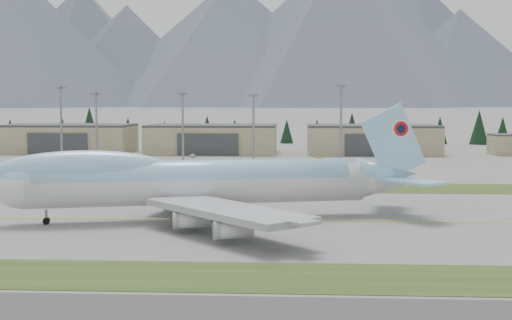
# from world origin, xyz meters

# --- Properties ---
(ground) EXTENTS (7000.00, 7000.00, 0.00)m
(ground) POSITION_xyz_m (0.00, 0.00, 0.00)
(ground) COLOR slate
(ground) RESTS_ON ground
(grass_strip_near) EXTENTS (400.00, 14.00, 0.08)m
(grass_strip_near) POSITION_xyz_m (0.00, -38.00, 0.00)
(grass_strip_near) COLOR #2A4518
(grass_strip_near) RESTS_ON ground
(grass_strip_far) EXTENTS (400.00, 18.00, 0.08)m
(grass_strip_far) POSITION_xyz_m (0.00, 45.00, 0.00)
(grass_strip_far) COLOR #2A4518
(grass_strip_far) RESTS_ON ground
(taxiway_line_main) EXTENTS (400.00, 0.40, 0.02)m
(taxiway_line_main) POSITION_xyz_m (0.00, 0.00, 0.00)
(taxiway_line_main) COLOR yellow
(taxiway_line_main) RESTS_ON ground
(boeing_747_freighter) EXTENTS (74.03, 61.93, 19.45)m
(boeing_747_freighter) POSITION_xyz_m (0.17, 0.26, 6.41)
(boeing_747_freighter) COLOR silver
(boeing_747_freighter) RESTS_ON ground
(hangar_left) EXTENTS (48.00, 26.60, 10.80)m
(hangar_left) POSITION_xyz_m (-70.00, 149.90, 5.39)
(hangar_left) COLOR gray
(hangar_left) RESTS_ON ground
(hangar_center) EXTENTS (48.00, 26.60, 10.80)m
(hangar_center) POSITION_xyz_m (-15.00, 149.90, 5.39)
(hangar_center) COLOR gray
(hangar_center) RESTS_ON ground
(hangar_right) EXTENTS (48.00, 26.60, 10.80)m
(hangar_right) POSITION_xyz_m (45.00, 149.90, 5.39)
(hangar_right) COLOR gray
(hangar_right) RESTS_ON ground
(control_shed) EXTENTS (14.00, 12.00, 7.60)m
(control_shed) POSITION_xyz_m (95.00, 148.00, 3.80)
(control_shed) COLOR gray
(control_shed) RESTS_ON ground
(floodlight_masts) EXTENTS (125.98, 6.24, 24.80)m
(floodlight_masts) POSITION_xyz_m (-31.22, 110.91, 16.30)
(floodlight_masts) COLOR gray
(floodlight_masts) RESTS_ON ground
(service_vehicle_a) EXTENTS (2.75, 3.95, 1.25)m
(service_vehicle_a) POSITION_xyz_m (-19.53, 129.93, 0.00)
(service_vehicle_a) COLOR silver
(service_vehicle_a) RESTS_ON ground
(service_vehicle_b) EXTENTS (3.90, 2.08, 1.22)m
(service_vehicle_b) POSITION_xyz_m (24.62, 122.68, 0.00)
(service_vehicle_b) COLOR #AD9A2B
(service_vehicle_b) RESTS_ON ground
(service_vehicle_c) EXTENTS (3.32, 5.00, 1.34)m
(service_vehicle_c) POSITION_xyz_m (57.49, 126.82, 0.00)
(service_vehicle_c) COLOR #AEAFB3
(service_vehicle_c) RESTS_ON ground
(conifer_belt) EXTENTS (271.07, 15.39, 16.94)m
(conifer_belt) POSITION_xyz_m (-5.12, 211.31, 7.12)
(conifer_belt) COLOR black
(conifer_belt) RESTS_ON ground
(mountain_ridge_front) EXTENTS (4283.81, 1221.48, 515.99)m
(mountain_ridge_front) POSITION_xyz_m (-141.44, 2212.05, 230.87)
(mountain_ridge_front) COLOR #47545F
(mountain_ridge_front) RESTS_ON ground
(mountain_ridge_rear) EXTENTS (4490.37, 1061.33, 530.67)m
(mountain_ridge_rear) POSITION_xyz_m (99.44, 2900.00, 256.01)
(mountain_ridge_rear) COLOR #47545F
(mountain_ridge_rear) RESTS_ON ground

